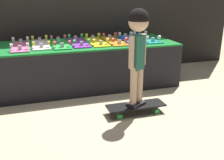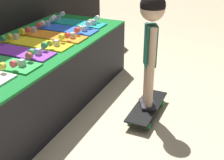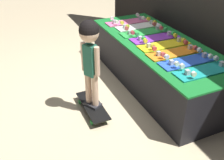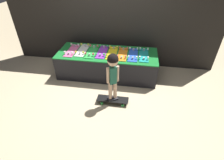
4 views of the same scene
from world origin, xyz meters
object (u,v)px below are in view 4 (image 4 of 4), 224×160
object	(u,v)px
skateboard_yellow_on_rack	(112,53)
skateboard_on_floor	(113,100)
skateboard_orange_on_rack	(122,54)
skateboard_blue_on_rack	(133,54)
skateboard_pink_on_rack	(72,50)
skateboard_green_on_rack	(92,51)
skateboard_teal_on_rack	(144,55)
child	(113,69)
skateboard_white_on_rack	(83,50)
skateboard_purple_on_rack	(102,52)

from	to	relation	value
skateboard_yellow_on_rack	skateboard_on_floor	distance (m)	1.14
skateboard_orange_on_rack	skateboard_blue_on_rack	world-z (taller)	same
skateboard_yellow_on_rack	skateboard_pink_on_rack	bearing A→B (deg)	-179.03
skateboard_yellow_on_rack	skateboard_on_floor	xyz separation A→B (m)	(0.16, -1.01, -0.52)
skateboard_green_on_rack	skateboard_teal_on_rack	size ratio (longest dim) A/B	1.00
skateboard_green_on_rack	child	xyz separation A→B (m)	(0.64, -0.99, 0.19)
skateboard_teal_on_rack	skateboard_on_floor	world-z (taller)	skateboard_teal_on_rack
skateboard_white_on_rack	child	distance (m)	1.38
skateboard_pink_on_rack	skateboard_teal_on_rack	world-z (taller)	same
skateboard_green_on_rack	skateboard_blue_on_rack	distance (m)	0.95
skateboard_blue_on_rack	skateboard_teal_on_rack	distance (m)	0.24
skateboard_yellow_on_rack	skateboard_teal_on_rack	bearing A→B (deg)	0.45
skateboard_white_on_rack	skateboard_green_on_rack	bearing A→B (deg)	-11.08
skateboard_green_on_rack	skateboard_yellow_on_rack	bearing A→B (deg)	1.27
skateboard_green_on_rack	skateboard_orange_on_rack	bearing A→B (deg)	-0.66
skateboard_green_on_rack	skateboard_orange_on_rack	world-z (taller)	same
skateboard_blue_on_rack	child	distance (m)	1.06
skateboard_yellow_on_rack	skateboard_blue_on_rack	bearing A→B (deg)	-1.70
skateboard_yellow_on_rack	skateboard_on_floor	bearing A→B (deg)	-80.70
skateboard_white_on_rack	skateboard_on_floor	bearing A→B (deg)	-49.86
skateboard_white_on_rack	skateboard_purple_on_rack	world-z (taller)	same
skateboard_blue_on_rack	child	bearing A→B (deg)	-107.42
skateboard_white_on_rack	skateboard_blue_on_rack	xyz separation A→B (m)	(1.19, -0.05, 0.00)
skateboard_orange_on_rack	skateboard_teal_on_rack	distance (m)	0.48
skateboard_pink_on_rack	skateboard_green_on_rack	bearing A→B (deg)	0.66
skateboard_green_on_rack	skateboard_yellow_on_rack	size ratio (longest dim) A/B	1.00
skateboard_white_on_rack	skateboard_on_floor	world-z (taller)	skateboard_white_on_rack
skateboard_green_on_rack	skateboard_on_floor	distance (m)	1.29
skateboard_pink_on_rack	child	distance (m)	1.50
skateboard_green_on_rack	skateboard_white_on_rack	bearing A→B (deg)	168.92
skateboard_teal_on_rack	skateboard_white_on_rack	bearing A→B (deg)	178.78
skateboard_orange_on_rack	skateboard_on_floor	bearing A→B (deg)	-94.24
skateboard_pink_on_rack	skateboard_purple_on_rack	world-z (taller)	same
skateboard_purple_on_rack	skateboard_pink_on_rack	bearing A→B (deg)	-177.36
child	skateboard_purple_on_rack	bearing A→B (deg)	83.48
skateboard_pink_on_rack	skateboard_purple_on_rack	size ratio (longest dim) A/B	1.00
skateboard_blue_on_rack	skateboard_teal_on_rack	size ratio (longest dim) A/B	1.00
skateboard_teal_on_rack	skateboard_purple_on_rack	bearing A→B (deg)	179.32
skateboard_purple_on_rack	skateboard_on_floor	bearing A→B (deg)	-68.51
skateboard_pink_on_rack	skateboard_orange_on_rack	distance (m)	1.19
skateboard_purple_on_rack	skateboard_yellow_on_rack	xyz separation A→B (m)	(0.24, -0.02, 0.00)
skateboard_green_on_rack	skateboard_teal_on_rack	bearing A→B (deg)	0.78
skateboard_purple_on_rack	skateboard_orange_on_rack	world-z (taller)	same
skateboard_white_on_rack	skateboard_green_on_rack	size ratio (longest dim) A/B	1.00
skateboard_green_on_rack	skateboard_purple_on_rack	size ratio (longest dim) A/B	1.00
skateboard_on_floor	child	xyz separation A→B (m)	(0.00, 0.00, 0.71)
skateboard_white_on_rack	skateboard_purple_on_rack	bearing A→B (deg)	-2.30
skateboard_green_on_rack	skateboard_purple_on_rack	xyz separation A→B (m)	(0.24, 0.03, 0.00)
skateboard_purple_on_rack	skateboard_blue_on_rack	xyz separation A→B (m)	(0.71, -0.03, 0.00)
skateboard_pink_on_rack	skateboard_on_floor	distance (m)	1.58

